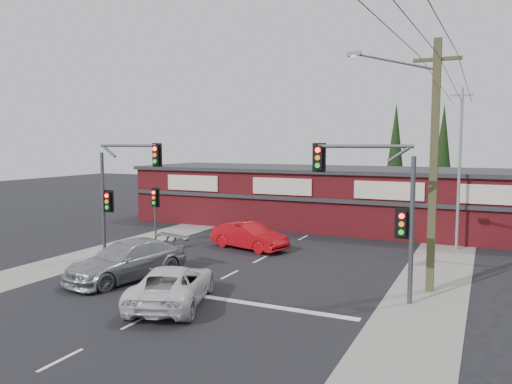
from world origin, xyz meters
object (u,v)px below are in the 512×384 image
at_px(shop_building, 315,196).
at_px(utility_pole, 430,158).
at_px(white_suv, 172,285).
at_px(red_sedan, 249,236).
at_px(silver_suv, 127,260).

bearing_deg(shop_building, utility_pole, -56.24).
xyz_separation_m(white_suv, red_sedan, (-1.63, 9.92, 0.04)).
relative_size(white_suv, shop_building, 0.19).
height_order(white_suv, silver_suv, silver_suv).
distance_m(white_suv, silver_suv, 4.31).
relative_size(red_sedan, shop_building, 0.17).
height_order(white_suv, utility_pole, utility_pole).
bearing_deg(red_sedan, silver_suv, 179.91).
xyz_separation_m(shop_building, utility_pole, (9.36, -14.00, 3.26)).
relative_size(silver_suv, shop_building, 0.21).
xyz_separation_m(silver_suv, red_sedan, (2.17, 7.90, -0.07)).
distance_m(red_sedan, utility_pole, 11.81).
bearing_deg(silver_suv, white_suv, -13.99).
bearing_deg(silver_suv, red_sedan, 88.60).
xyz_separation_m(white_suv, silver_suv, (-3.80, 2.02, 0.11)).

